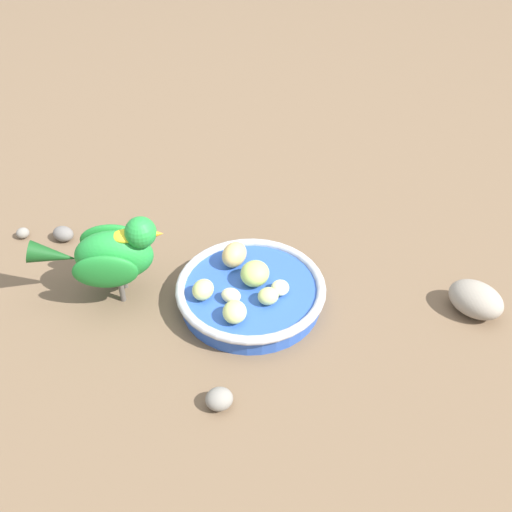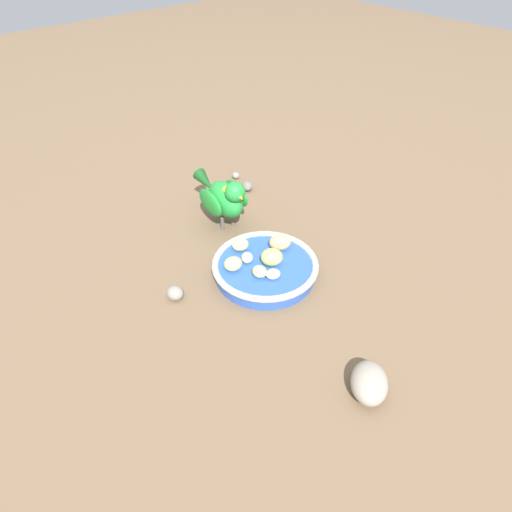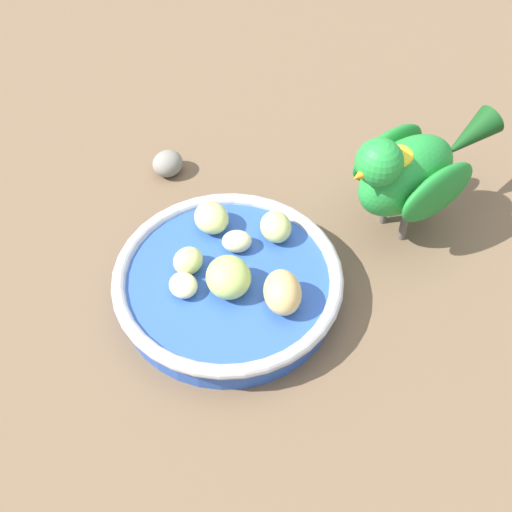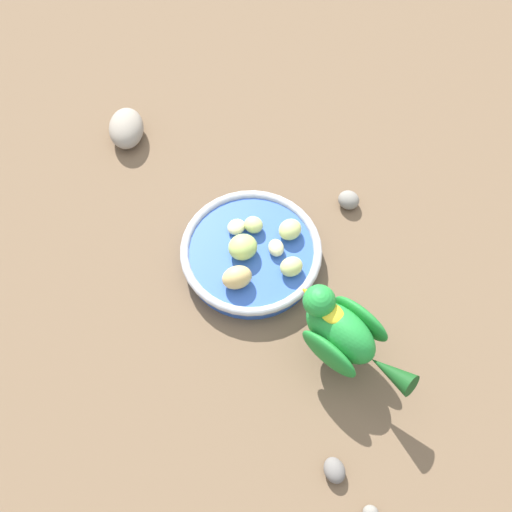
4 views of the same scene
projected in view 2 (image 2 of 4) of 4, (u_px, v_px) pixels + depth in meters
ground_plane at (265, 275)px, 0.81m from camera, size 4.00×4.00×0.00m
feeding_bowl at (265, 266)px, 0.80m from camera, size 0.18×0.18×0.03m
apple_piece_0 at (280, 242)px, 0.81m from camera, size 0.05×0.05×0.03m
apple_piece_1 at (240, 245)px, 0.81m from camera, size 0.04×0.04×0.02m
apple_piece_2 at (272, 257)px, 0.78m from camera, size 0.05×0.05×0.03m
apple_piece_3 at (247, 258)px, 0.79m from camera, size 0.03×0.03×0.02m
apple_piece_4 at (260, 272)px, 0.76m from camera, size 0.03×0.03×0.02m
apple_piece_5 at (273, 274)px, 0.76m from camera, size 0.03×0.03×0.01m
apple_piece_6 at (233, 264)px, 0.77m from camera, size 0.04×0.03×0.02m
parrot at (224, 197)px, 0.88m from camera, size 0.08×0.17×0.12m
rock_large at (369, 383)px, 0.61m from camera, size 0.08×0.08×0.04m
pebble_0 at (175, 293)px, 0.76m from camera, size 0.03×0.03×0.02m
pebble_1 at (236, 175)px, 1.06m from camera, size 0.02×0.02×0.02m
pebble_2 at (247, 186)px, 1.02m from camera, size 0.04×0.04×0.02m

